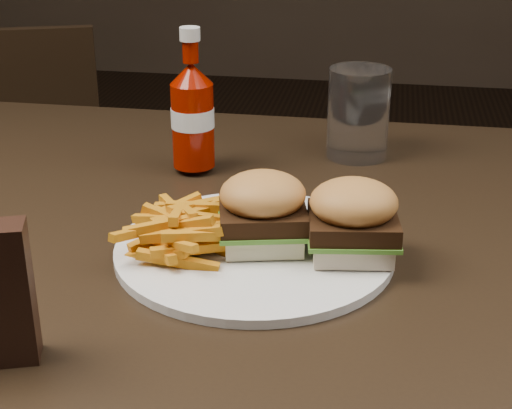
% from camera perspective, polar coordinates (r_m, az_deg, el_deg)
% --- Properties ---
extents(dining_table, '(1.20, 0.80, 0.04)m').
position_cam_1_polar(dining_table, '(0.86, -3.99, -2.58)').
color(dining_table, black).
rests_on(dining_table, ground).
extents(chair_far, '(0.47, 0.47, 0.03)m').
position_cam_1_polar(chair_far, '(1.84, -16.18, 1.04)').
color(chair_far, black).
rests_on(chair_far, ground).
extents(plate, '(0.28, 0.28, 0.01)m').
position_cam_1_polar(plate, '(0.78, -0.13, -3.30)').
color(plate, white).
rests_on(plate, dining_table).
extents(sandwich_half_a, '(0.09, 0.09, 0.02)m').
position_cam_1_polar(sandwich_half_a, '(0.78, 0.49, -2.25)').
color(sandwich_half_a, beige).
rests_on(sandwich_half_a, plate).
extents(sandwich_half_b, '(0.08, 0.08, 0.02)m').
position_cam_1_polar(sandwich_half_b, '(0.76, 6.96, -2.88)').
color(sandwich_half_b, beige).
rests_on(sandwich_half_b, plate).
extents(fries_pile, '(0.12, 0.12, 0.05)m').
position_cam_1_polar(fries_pile, '(0.78, -5.16, -1.21)').
color(fries_pile, orange).
rests_on(fries_pile, plate).
extents(ketchup_bottle, '(0.07, 0.07, 0.11)m').
position_cam_1_polar(ketchup_bottle, '(0.98, -4.61, 5.75)').
color(ketchup_bottle, '#7E0D00').
rests_on(ketchup_bottle, dining_table).
extents(tumbler, '(0.08, 0.08, 0.13)m').
position_cam_1_polar(tumbler, '(1.04, 7.44, 6.40)').
color(tumbler, white).
rests_on(tumbler, dining_table).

